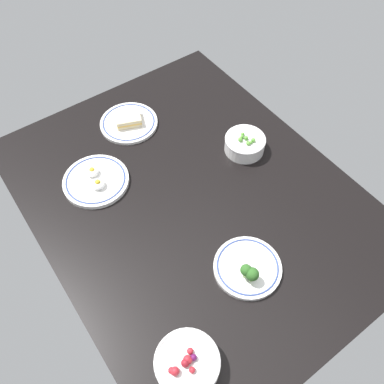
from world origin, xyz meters
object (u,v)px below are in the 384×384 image
(bowl_peas, at_px, (245,144))
(plate_sandwich, at_px, (129,121))
(plate_broccoli, at_px, (248,268))
(bowl_berries, at_px, (187,364))
(plate_eggs, at_px, (96,180))

(bowl_peas, height_order, plate_sandwich, bowl_peas)
(plate_sandwich, bearing_deg, plate_broccoli, -2.14)
(plate_broccoli, bearing_deg, plate_sandwich, 177.86)
(plate_broccoli, xyz_separation_m, bowl_berries, (0.11, -0.29, 0.02))
(bowl_peas, distance_m, plate_broccoli, 0.45)
(plate_eggs, height_order, bowl_peas, bowl_peas)
(bowl_peas, bearing_deg, plate_broccoli, -38.80)
(plate_sandwich, bearing_deg, bowl_peas, 37.31)
(bowl_peas, xyz_separation_m, bowl_berries, (0.47, -0.57, 0.00))
(plate_eggs, bearing_deg, plate_sandwich, 126.84)
(plate_eggs, relative_size, bowl_berries, 1.35)
(plate_broccoli, bearing_deg, plate_eggs, -159.22)
(plate_eggs, distance_m, plate_sandwich, 0.28)
(plate_eggs, xyz_separation_m, plate_broccoli, (0.53, 0.20, 0.00))
(plate_broccoli, xyz_separation_m, plate_sandwich, (-0.69, 0.03, -0.00))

